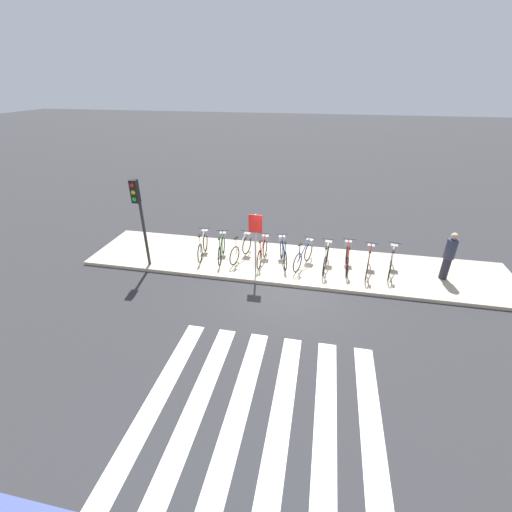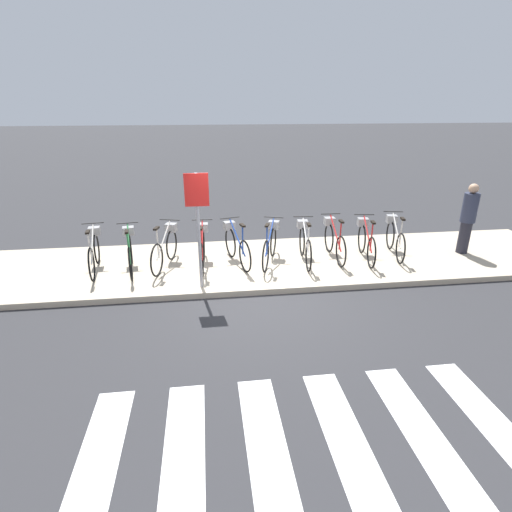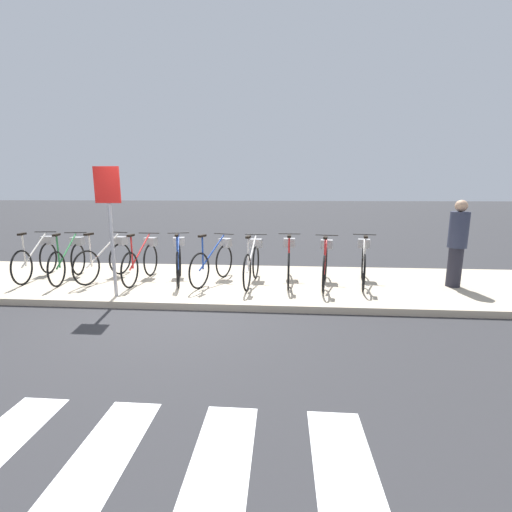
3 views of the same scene
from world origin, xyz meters
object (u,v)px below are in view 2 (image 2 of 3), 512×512
Objects in this scene: parked_bicycle_5 at (270,243)px; sign_post at (198,212)px; pedestrian at (468,217)px; parked_bicycle_9 at (395,236)px; parked_bicycle_1 at (130,250)px; parked_bicycle_8 at (366,240)px; parked_bicycle_6 at (305,243)px; parked_bicycle_4 at (236,244)px; parked_bicycle_3 at (203,246)px; parked_bicycle_7 at (334,239)px; parked_bicycle_2 at (166,246)px; parked_bicycle_0 at (94,251)px.

sign_post is at bearing -143.93° from parked_bicycle_5.
parked_bicycle_9 is at bearing 176.53° from pedestrian.
parked_bicycle_1 is at bearing -179.57° from pedestrian.
parked_bicycle_8 is at bearing 15.85° from sign_post.
parked_bicycle_6 and parked_bicycle_9 have the same top height.
parked_bicycle_6 is at bearing -4.49° from parked_bicycle_4.
pedestrian is at bearing -0.71° from parked_bicycle_4.
parked_bicycle_7 is (3.02, 0.11, 0.00)m from parked_bicycle_3.
parked_bicycle_5 is 0.95× the size of parked_bicycle_7.
parked_bicycle_8 is at bearing -1.61° from parked_bicycle_5.
parked_bicycle_2 is (0.74, 0.14, 0.00)m from parked_bicycle_1.
parked_bicycle_0 is 4.60m from parked_bicycle_6.
pedestrian is (1.71, -0.10, 0.43)m from parked_bicycle_9.
parked_bicycle_6 is at bearing -0.98° from parked_bicycle_3.
parked_bicycle_3 is 6.23m from pedestrian.
pedestrian reaches higher than parked_bicycle_0.
parked_bicycle_2 is at bearing 122.06° from sign_post.
parked_bicycle_4 is at bearing 175.51° from parked_bicycle_6.
parked_bicycle_4 is at bearing 6.36° from parked_bicycle_3.
parked_bicycle_3 is 0.99× the size of pedestrian.
parked_bicycle_4 is 2.99m from parked_bicycle_8.
parked_bicycle_9 is (0.78, 0.17, 0.00)m from parked_bicycle_8.
parked_bicycle_6 is 1.01× the size of parked_bicycle_9.
parked_bicycle_5 is (3.06, 0.06, 0.00)m from parked_bicycle_1.
pedestrian reaches higher than parked_bicycle_1.
parked_bicycle_2 is at bearing -179.80° from parked_bicycle_7.
parked_bicycle_1 and parked_bicycle_4 have the same top height.
parked_bicycle_3 and parked_bicycle_5 have the same top height.
parked_bicycle_4 is 0.99× the size of parked_bicycle_9.
pedestrian is (6.21, 0.01, 0.43)m from parked_bicycle_3.
parked_bicycle_2 is at bearing 177.45° from parked_bicycle_6.
parked_bicycle_1 is 1.55m from parked_bicycle_3.
parked_bicycle_5 is 3.00m from parked_bicycle_9.
parked_bicycle_6 is (1.55, -0.12, 0.00)m from parked_bicycle_4.
pedestrian is at bearing 0.43° from parked_bicycle_1.
parked_bicycle_2 and parked_bicycle_3 have the same top height.
parked_bicycle_5 is at bearing 36.07° from sign_post.
parked_bicycle_2 is 4.54m from parked_bicycle_8.
parked_bicycle_8 is (4.54, -0.15, 0.00)m from parked_bicycle_2.
parked_bicycle_6 is 1.44m from parked_bicycle_8.
pedestrian is (4.70, 0.00, 0.43)m from parked_bicycle_5.
sign_post is (-4.55, -1.24, 1.08)m from parked_bicycle_9.
sign_post reaches higher than parked_bicycle_4.
parked_bicycle_3 is 3.02m from parked_bicycle_7.
parked_bicycle_8 is (2.22, -0.06, 0.00)m from parked_bicycle_5.
parked_bicycle_2 is 2.32m from parked_bicycle_5.
sign_post is (-1.56, -1.13, 1.08)m from parked_bicycle_5.
parked_bicycle_6 is at bearing -175.93° from parked_bicycle_9.
parked_bicycle_4 is 1.55m from parked_bicycle_6.
parked_bicycle_3 is 1.05× the size of parked_bicycle_5.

